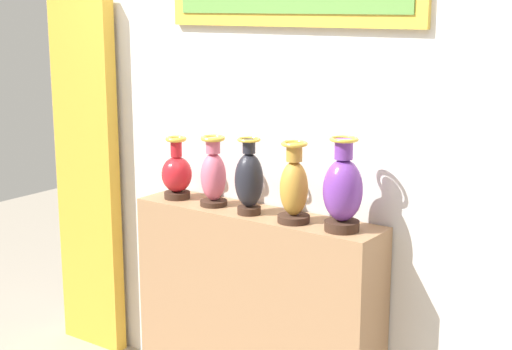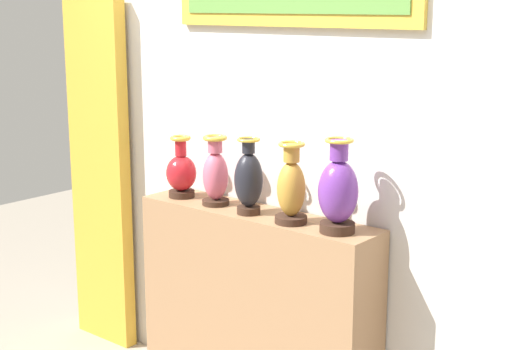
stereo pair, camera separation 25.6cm
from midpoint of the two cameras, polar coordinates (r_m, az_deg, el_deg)
The scene contains 8 objects.
display_shelf at distance 3.89m, azimuth -1.91°, elevation -10.19°, with size 1.31×0.29×1.04m, color #99704C.
back_wall at distance 3.80m, azimuth -0.12°, elevation 3.18°, with size 3.27×0.14×2.75m.
curtain_gold at distance 4.65m, azimuth -13.89°, elevation -0.14°, with size 0.45×0.08×2.07m, color gold.
vase_crimson at distance 3.99m, azimuth -7.71°, elevation 0.10°, with size 0.16×0.16×0.32m.
vase_rose at distance 3.82m, azimuth -5.09°, elevation 0.02°, with size 0.14×0.14×0.35m.
vase_onyx at distance 3.66m, azimuth -2.52°, elevation -0.38°, with size 0.14×0.14×0.37m.
vase_ochre at distance 3.51m, azimuth 0.74°, elevation -0.95°, with size 0.15×0.15×0.38m.
vase_violet at distance 3.38m, azimuth 4.29°, elevation -1.17°, with size 0.18×0.18×0.42m.
Camera 1 is at (2.09, -2.92, 2.02)m, focal length 54.12 mm.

